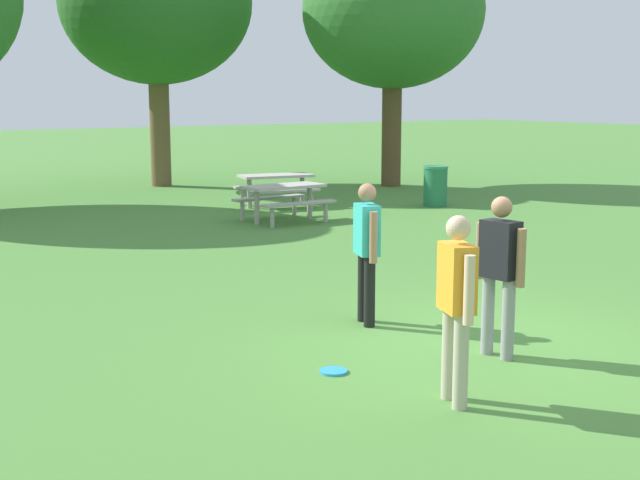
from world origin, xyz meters
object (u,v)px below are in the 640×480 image
(picnic_table_far, at_px, (276,183))
(tree_back_left, at_px, (393,11))
(person_catcher, at_px, (367,244))
(picnic_table_near, at_px, (284,195))
(person_thrower, at_px, (456,297))
(frisbee, at_px, (334,371))
(trash_can_beside_table, at_px, (435,186))
(tree_slender_mid, at_px, (156,3))
(person_bystander, at_px, (500,266))

(picnic_table_far, distance_m, tree_back_left, 7.15)
(person_catcher, relative_size, picnic_table_near, 0.94)
(person_thrower, bearing_deg, tree_back_left, 52.76)
(frisbee, bearing_deg, trash_can_beside_table, 43.80)
(person_catcher, bearing_deg, trash_can_beside_table, 43.96)
(person_thrower, relative_size, person_catcher, 1.00)
(tree_back_left, bearing_deg, person_thrower, -127.24)
(person_catcher, bearing_deg, tree_slender_mid, 74.35)
(person_thrower, xyz_separation_m, picnic_table_far, (5.59, 12.08, -0.38))
(person_catcher, relative_size, trash_can_beside_table, 1.71)
(picnic_table_far, xyz_separation_m, tree_slender_mid, (-0.28, 5.95, 4.61))
(person_bystander, xyz_separation_m, tree_back_left, (9.53, 13.49, 4.00))
(frisbee, height_order, tree_slender_mid, tree_slender_mid)
(person_thrower, height_order, picnic_table_far, person_thrower)
(person_catcher, xyz_separation_m, frisbee, (-1.34, -1.24, -0.93))
(frisbee, xyz_separation_m, tree_back_left, (11.20, 12.97, 4.93))
(tree_back_left, bearing_deg, picnic_table_far, -157.61)
(person_thrower, xyz_separation_m, tree_slender_mid, (5.31, 18.03, 4.23))
(tree_back_left, bearing_deg, frisbee, -130.80)
(person_catcher, distance_m, picnic_table_near, 8.27)
(trash_can_beside_table, height_order, tree_back_left, tree_back_left)
(person_catcher, relative_size, person_bystander, 1.00)
(tree_slender_mid, bearing_deg, person_catcher, -105.65)
(frisbee, bearing_deg, tree_slender_mid, 71.26)
(person_catcher, xyz_separation_m, tree_slender_mid, (4.35, 15.53, 4.23))
(picnic_table_near, height_order, picnic_table_far, same)
(frisbee, distance_m, tree_back_left, 17.83)
(picnic_table_far, relative_size, tree_back_left, 0.27)
(person_catcher, height_order, trash_can_beside_table, person_catcher)
(person_thrower, relative_size, tree_back_left, 0.23)
(picnic_table_near, xyz_separation_m, tree_slender_mid, (0.82, 8.06, 4.61))
(person_bystander, xyz_separation_m, trash_can_beside_table, (7.50, 9.31, -0.46))
(person_catcher, relative_size, picnic_table_far, 0.84)
(person_bystander, distance_m, picnic_table_near, 9.77)
(person_catcher, relative_size, tree_back_left, 0.23)
(person_catcher, xyz_separation_m, person_bystander, (0.33, -1.76, 0.00))
(person_catcher, distance_m, person_bystander, 1.79)
(person_thrower, xyz_separation_m, person_catcher, (0.96, 2.51, 0.00))
(person_bystander, relative_size, tree_back_left, 0.23)
(person_thrower, distance_m, frisbee, 1.61)
(picnic_table_near, relative_size, tree_back_left, 0.24)
(person_bystander, height_order, tree_slender_mid, tree_slender_mid)
(frisbee, xyz_separation_m, picnic_table_near, (4.87, 8.71, 0.55))
(frisbee, bearing_deg, person_bystander, -17.27)
(trash_can_beside_table, bearing_deg, person_catcher, -136.04)
(picnic_table_far, distance_m, trash_can_beside_table, 3.79)
(person_catcher, distance_m, tree_back_left, 15.84)
(picnic_table_far, bearing_deg, person_catcher, -115.80)
(person_thrower, bearing_deg, tree_slender_mid, 73.59)
(tree_back_left, bearing_deg, trash_can_beside_table, -115.93)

